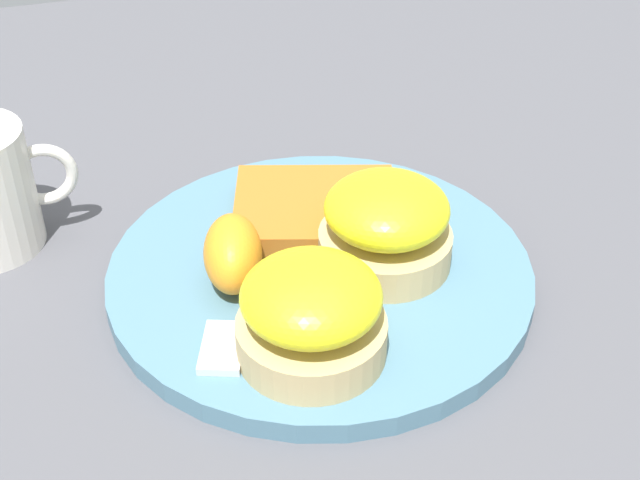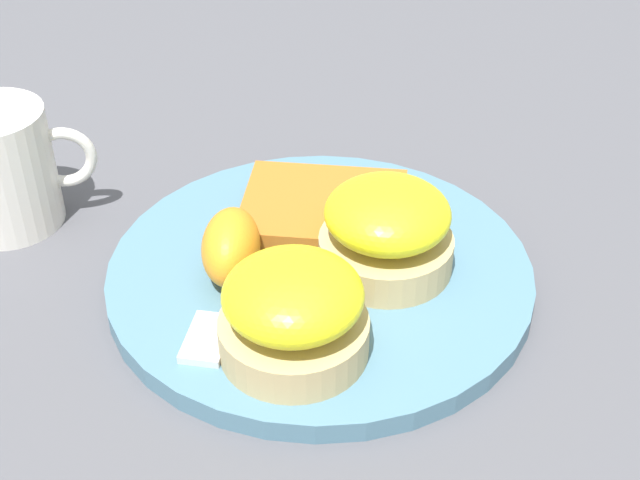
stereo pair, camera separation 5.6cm
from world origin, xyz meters
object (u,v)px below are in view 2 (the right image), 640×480
object	(u,v)px
sandwich_benedict_left	(293,313)
hashbrown_patty	(324,212)
orange_wedge	(232,250)
sandwich_benedict_right	(387,230)
cup	(2,168)
fork	(235,270)

from	to	relation	value
sandwich_benedict_left	hashbrown_patty	world-z (taller)	sandwich_benedict_left
sandwich_benedict_left	orange_wedge	world-z (taller)	sandwich_benedict_left
orange_wedge	hashbrown_patty	bearing A→B (deg)	35.66
sandwich_benedict_right	cup	bearing A→B (deg)	154.38
orange_wedge	sandwich_benedict_left	bearing A→B (deg)	-69.19
sandwich_benedict_left	hashbrown_patty	distance (m)	0.13
sandwich_benedict_left	sandwich_benedict_right	world-z (taller)	same
sandwich_benedict_left	cup	bearing A→B (deg)	133.49
sandwich_benedict_left	hashbrown_patty	xyz separation A→B (m)	(0.04, 0.12, -0.02)
sandwich_benedict_left	fork	world-z (taller)	sandwich_benedict_left
sandwich_benedict_right	cup	distance (m)	0.27
sandwich_benedict_left	orange_wedge	size ratio (longest dim) A/B	1.42
fork	cup	xyz separation A→B (m)	(-0.15, 0.11, 0.03)
hashbrown_patty	fork	xyz separation A→B (m)	(-0.06, -0.04, -0.01)
fork	orange_wedge	bearing A→B (deg)	-109.98
orange_wedge	cup	world-z (taller)	cup
hashbrown_patty	orange_wedge	xyz separation A→B (m)	(-0.07, -0.05, 0.01)
fork	cup	distance (m)	0.18
sandwich_benedict_right	fork	bearing A→B (deg)	173.79
sandwich_benedict_right	orange_wedge	xyz separation A→B (m)	(-0.10, 0.01, -0.01)
sandwich_benedict_right	fork	world-z (taller)	sandwich_benedict_right
fork	cup	world-z (taller)	cup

